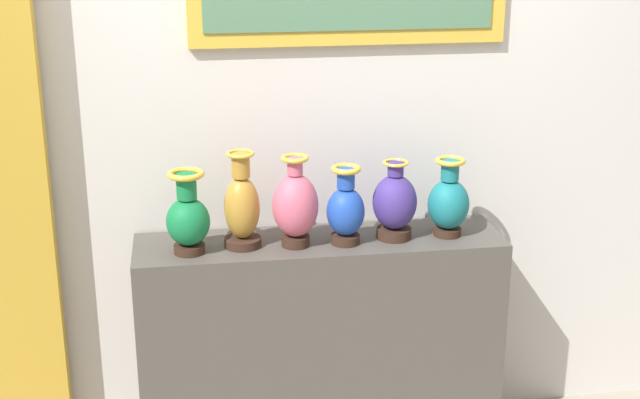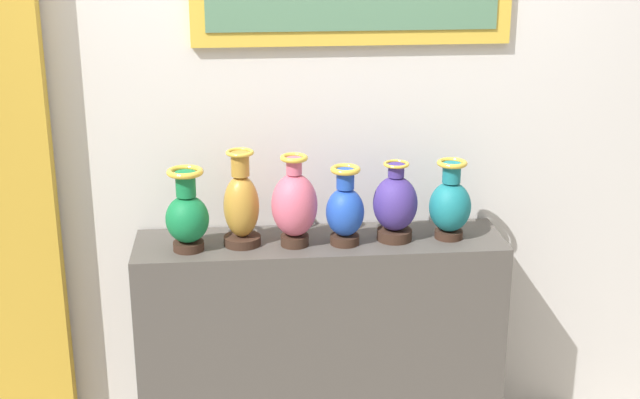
% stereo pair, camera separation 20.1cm
% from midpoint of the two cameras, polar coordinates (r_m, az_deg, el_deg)
% --- Properties ---
extents(display_shelf, '(1.50, 0.38, 0.96)m').
position_cam_midpoint_polar(display_shelf, '(3.85, 1.51, -9.26)').
color(display_shelf, '#4C4742').
rests_on(display_shelf, ground_plane).
extents(back_wall, '(3.58, 0.14, 3.19)m').
position_cam_midpoint_polar(back_wall, '(3.71, 1.27, 8.29)').
color(back_wall, silver).
rests_on(back_wall, ground_plane).
extents(vase_emerald, '(0.17, 0.17, 0.33)m').
position_cam_midpoint_polar(vase_emerald, '(3.52, -6.84, -1.00)').
color(vase_emerald, '#382319').
rests_on(vase_emerald, display_shelf).
extents(vase_ochre, '(0.15, 0.15, 0.39)m').
position_cam_midpoint_polar(vase_ochre, '(3.55, -3.42, -0.42)').
color(vase_ochre, '#382319').
rests_on(vase_ochre, display_shelf).
extents(vase_rose, '(0.18, 0.18, 0.37)m').
position_cam_midpoint_polar(vase_rose, '(3.54, -0.01, -0.36)').
color(vase_rose, '#382319').
rests_on(vase_rose, display_shelf).
extents(vase_sapphire, '(0.15, 0.15, 0.32)m').
position_cam_midpoint_polar(vase_sapphire, '(3.56, 3.22, -0.68)').
color(vase_sapphire, '#382319').
rests_on(vase_sapphire, display_shelf).
extents(vase_indigo, '(0.18, 0.18, 0.33)m').
position_cam_midpoint_polar(vase_indigo, '(3.62, 6.39, -0.37)').
color(vase_indigo, '#382319').
rests_on(vase_indigo, display_shelf).
extents(vase_teal, '(0.17, 0.17, 0.33)m').
position_cam_midpoint_polar(vase_teal, '(3.67, 9.84, -0.32)').
color(vase_teal, '#382319').
rests_on(vase_teal, display_shelf).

